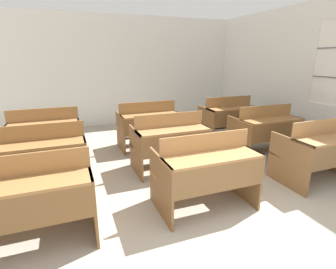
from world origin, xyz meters
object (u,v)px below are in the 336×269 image
bench_front_right (321,150)px  bench_second_center (170,141)px  bench_front_left (31,199)px  wastepaper_bin (241,120)px  bench_second_left (42,157)px  bench_second_right (265,130)px  bench_third_center (148,124)px  bench_third_left (46,134)px  bench_third_right (229,117)px  bench_front_center (206,170)px

bench_front_right → bench_second_center: same height
bench_front_left → wastepaper_bin: size_ratio=3.08×
wastepaper_bin → bench_second_left: bearing=-157.7°
bench_front_right → bench_second_right: 1.20m
bench_third_center → wastepaper_bin: size_ratio=3.08×
bench_third_left → bench_third_right: (3.82, 0.02, 0.00)m
bench_second_center → wastepaper_bin: (2.79, 1.90, -0.30)m
bench_third_left → bench_second_right: bearing=-17.0°
bench_front_left → bench_third_center: 3.05m
bench_second_left → bench_second_center: same height
wastepaper_bin → bench_second_right: bearing=-114.6°
bench_second_center → bench_front_center: bearing=-90.8°
bench_second_left → bench_third_right: size_ratio=1.00×
bench_second_center → bench_third_right: bearing=32.0°
bench_third_center → bench_front_left: bearing=-128.7°
bench_second_center → bench_second_right: size_ratio=1.00×
bench_front_center → bench_second_right: size_ratio=1.00×
bench_second_center → bench_second_right: bearing=-0.0°
bench_second_center → wastepaper_bin: bearing=34.3°
bench_front_left → bench_front_center: bearing=-0.7°
bench_front_right → bench_second_right: bearing=89.4°
bench_third_left → wastepaper_bin: bench_third_left is taller
bench_third_left → bench_front_right: bearing=-31.8°
bench_second_left → bench_third_left: same height
bench_front_center → bench_second_right: (1.94, 1.21, 0.00)m
wastepaper_bin → bench_third_right: bearing=-141.3°
bench_front_left → bench_third_center: (1.91, 2.38, 0.00)m
bench_front_center → bench_second_center: 1.22m
bench_front_right → bench_third_left: size_ratio=1.00×
bench_second_right → bench_third_left: bearing=163.0°
bench_front_center → bench_third_left: size_ratio=1.00×
bench_front_left → bench_third_left: (0.00, 2.37, 0.00)m
bench_third_center → bench_second_left: bearing=-147.4°
bench_front_center → bench_third_left: bearing=128.5°
bench_front_center → bench_front_right: size_ratio=1.00×
bench_third_left → wastepaper_bin: 4.77m
bench_front_left → bench_front_right: (3.82, -0.01, 0.00)m
bench_second_left → bench_front_center: bearing=-32.5°
bench_front_right → bench_third_center: bearing=128.7°
bench_third_center → wastepaper_bin: (2.80, 0.71, -0.30)m
bench_front_right → wastepaper_bin: (0.88, 3.10, -0.30)m
bench_second_left → bench_front_left: bearing=-91.2°
bench_front_left → bench_third_left: bearing=89.9°
bench_second_left → bench_second_right: 3.81m
bench_third_center → bench_third_right: same height
bench_third_right → bench_second_center: bearing=-148.0°
bench_front_left → bench_second_left: (0.02, 1.17, 0.00)m
bench_third_right → wastepaper_bin: bearing=38.7°
bench_third_left → bench_third_center: same height
bench_second_center → bench_third_center: bearing=90.3°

